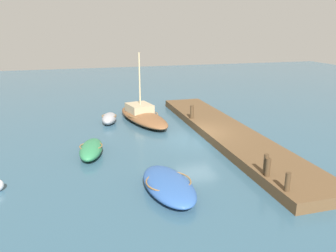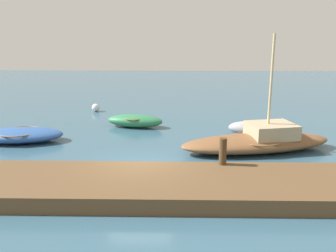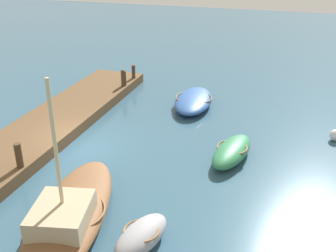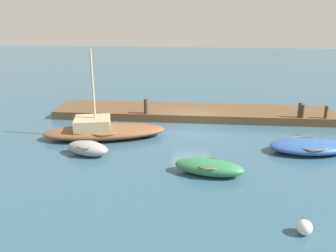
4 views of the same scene
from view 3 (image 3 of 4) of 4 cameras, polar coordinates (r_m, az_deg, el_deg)
The scene contains 11 objects.
ground_plane at distance 19.58m, azimuth -12.18°, elevation -2.79°, with size 84.00×84.00×0.00m, color #33566B.
dock_platform at distance 20.53m, azimuth -17.41°, elevation -1.22°, with size 19.46×3.25×0.55m, color brown.
sailboat_brown at distance 14.31m, azimuth -13.37°, elevation -11.77°, with size 7.53×3.79×5.31m.
dinghy_grey at distance 13.29m, azimuth -3.65°, elevation -14.74°, with size 2.54×1.60×0.77m.
motorboat_blue at distance 23.61m, azimuth 3.51°, elevation 3.50°, with size 4.42×2.35×0.69m.
rowboat_green at distance 18.16m, azimuth 8.71°, elevation -3.42°, with size 3.48×1.81×0.74m.
mooring_post_west at distance 26.78m, azimuth -4.73°, elevation 7.41°, with size 0.22×0.22×0.84m, color #47331E.
mooring_post_mid_west at distance 25.45m, azimuth -6.01°, elevation 6.49°, with size 0.25×0.25×0.88m, color #47331E.
mooring_post_mid_east at distance 25.28m, azimuth -6.17°, elevation 6.50°, with size 0.22×0.22×1.01m, color #47331E.
mooring_post_east at distance 17.21m, azimuth -19.68°, elevation -3.80°, with size 0.28×0.28×1.01m, color #47331E.
marker_buoy at distance 21.12m, azimuth 21.88°, elevation -1.17°, with size 0.55×0.55×0.55m, color silver.
Camera 3 is at (14.95, 9.10, 8.78)m, focal length 44.70 mm.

